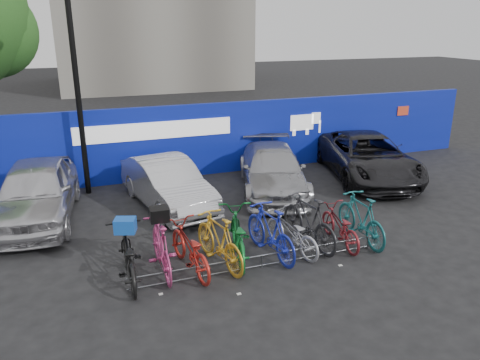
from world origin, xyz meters
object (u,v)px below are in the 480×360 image
car_0 (36,192)px  car_1 (167,184)px  bike_9 (361,218)px  bike_4 (237,235)px  bike_5 (270,231)px  lamppost (77,84)px  car_2 (273,170)px  bike_0 (128,257)px  bike_2 (189,248)px  bike_7 (309,221)px  car_3 (367,157)px  bike_6 (291,233)px  bike_8 (340,226)px  bike_3 (219,240)px  bike_1 (161,247)px  bike_rack (262,260)px

car_0 → car_1: 3.37m
bike_9 → bike_4: bearing=-3.4°
car_0 → bike_5: 6.25m
lamppost → car_0: bearing=-128.0°
car_0 → car_2: car_0 is taller
lamppost → car_2: size_ratio=1.33×
bike_0 → bike_2: bearing=179.7°
car_1 → bike_7: 4.34m
car_1 → car_3: 6.72m
car_1 → bike_6: size_ratio=2.29×
bike_8 → car_2: bearing=-87.9°
bike_2 → bike_3: 0.65m
bike_1 → bike_9: (4.66, -0.13, 0.00)m
bike_5 → bike_6: bearing=174.2°
bike_6 → bike_7: (0.51, 0.16, 0.15)m
bike_2 → bike_9: bike_9 is taller
bike_7 → car_2: bearing=-109.0°
lamppost → car_0: lamppost is taller
car_0 → car_1: (3.36, -0.21, -0.11)m
bike_8 → bike_9: size_ratio=0.89×
car_1 → car_3: (6.71, 0.31, 0.05)m
car_2 → bike_3: car_2 is taller
car_3 → bike_1: (-7.57, -3.90, -0.14)m
bike_rack → car_3: 7.14m
car_0 → bike_3: car_0 is taller
car_2 → bike_2: 5.30m
bike_7 → bike_8: bearing=156.3°
car_0 → bike_2: 4.99m
car_1 → bike_1: (-0.86, -3.59, -0.09)m
bike_rack → bike_6: bearing=26.7°
car_1 → bike_2: (-0.31, -3.73, -0.16)m
car_0 → bike_6: bearing=-29.4°
bike_rack → bike_6: 1.04m
lamppost → bike_3: (2.39, -5.60, -2.69)m
car_2 → bike_0: car_2 is taller
bike_5 → bike_6: bike_5 is taller
bike_2 → car_1: bearing=-103.4°
car_0 → bike_0: 4.32m
bike_5 → bike_2: bearing=-7.5°
lamppost → bike_6: 7.45m
car_0 → bike_7: bearing=-25.9°
car_2 → bike_0: 6.18m
bike_0 → bike_6: size_ratio=1.14×
car_0 → bike_6: 6.65m
bike_2 → bike_9: size_ratio=1.00×
car_2 → bike_9: bearing=-65.0°
car_3 → bike_5: 6.57m
bike_0 → bike_2: 1.23m
car_0 → bike_4: 5.61m
lamppost → car_2: lamppost is taller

